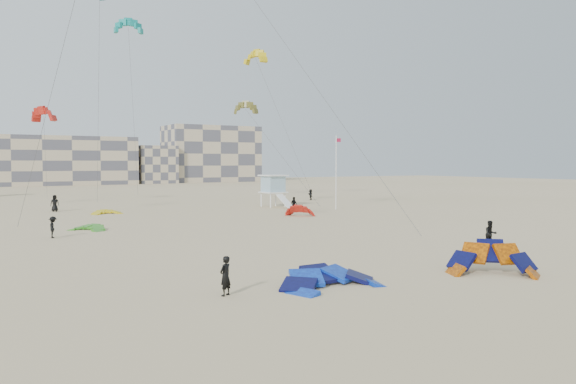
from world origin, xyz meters
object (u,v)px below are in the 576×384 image
kite_ground_blue (333,287)px  kite_ground_orange (493,275)px  lifeguard_tower_near (273,191)px  kitesurfer_main (225,276)px

kite_ground_blue → kite_ground_orange: size_ratio=1.15×
lifeguard_tower_near → kite_ground_blue: bearing=-119.9°
kitesurfer_main → lifeguard_tower_near: size_ratio=0.30×
lifeguard_tower_near → kite_ground_orange: bearing=-109.0°
kite_ground_orange → kite_ground_blue: bearing=-150.3°
kite_ground_orange → lifeguard_tower_near: size_ratio=0.78×
kitesurfer_main → lifeguard_tower_near: bearing=-150.5°
kite_ground_blue → kitesurfer_main: kitesurfer_main is taller
kitesurfer_main → kite_ground_orange: bearing=139.5°
kite_ground_blue → kitesurfer_main: (-4.80, 0.93, 0.83)m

